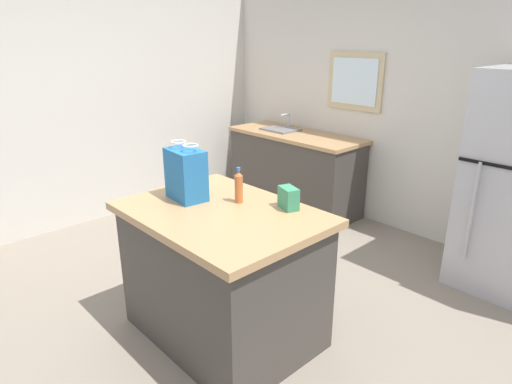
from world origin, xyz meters
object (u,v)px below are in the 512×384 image
kitchen_island (223,274)px  small_box (288,198)px  bottle (239,187)px  shopping_bag (186,174)px

kitchen_island → small_box: 0.67m
kitchen_island → bottle: 0.59m
small_box → bottle: bearing=-152.4°
bottle → shopping_bag: bearing=-144.1°
shopping_bag → small_box: 0.70m
bottle → kitchen_island: bearing=-79.3°
small_box → bottle: 0.34m
small_box → bottle: bottle is taller
kitchen_island → shopping_bag: shopping_bag is taller
shopping_bag → small_box: bearing=31.9°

